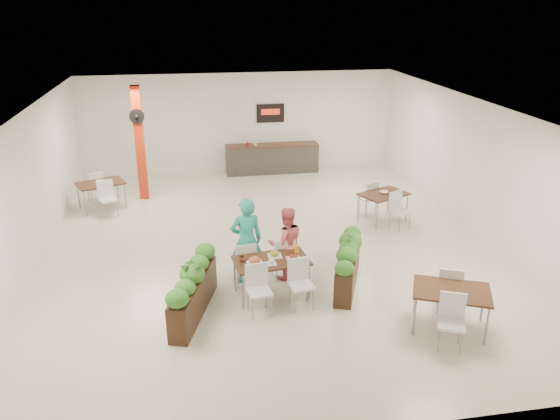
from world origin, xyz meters
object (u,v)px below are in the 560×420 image
at_px(planter_left, 193,288).
at_px(side_table_b, 384,198).
at_px(side_table_a, 101,187).
at_px(red_column, 140,142).
at_px(service_counter, 272,158).
at_px(side_table_c, 451,296).
at_px(diner_man, 246,240).
at_px(diner_woman, 286,243).
at_px(main_table, 271,265).
at_px(planter_right, 348,260).

relative_size(planter_left, side_table_b, 1.25).
relative_size(planter_left, side_table_a, 1.25).
xyz_separation_m(red_column, side_table_a, (-1.07, -0.68, -1.01)).
xyz_separation_m(service_counter, side_table_c, (1.59, -9.55, 0.14)).
bearing_deg(side_table_c, side_table_a, 157.65).
height_order(planter_left, side_table_c, planter_left).
distance_m(planter_left, side_table_a, 6.24).
xyz_separation_m(red_column, side_table_c, (5.58, -7.68, -1.01)).
relative_size(diner_man, diner_woman, 1.16).
bearing_deg(service_counter, side_table_b, -65.31).
relative_size(service_counter, diner_woman, 1.96).
bearing_deg(diner_woman, red_column, -66.67).
xyz_separation_m(red_column, main_table, (2.74, -6.04, -1.01)).
height_order(planter_left, side_table_a, planter_left).
bearing_deg(side_table_a, service_counter, 3.33).
bearing_deg(planter_left, planter_right, 11.40).
relative_size(side_table_b, side_table_c, 1.00).
xyz_separation_m(red_column, side_table_b, (6.14, -2.79, -1.01)).
xyz_separation_m(planter_left, side_table_c, (4.33, -1.21, 0.10)).
relative_size(planter_right, side_table_c, 1.22).
xyz_separation_m(planter_left, side_table_b, (4.88, 3.68, 0.10)).
height_order(diner_woman, side_table_a, diner_woman).
bearing_deg(planter_left, side_table_a, 111.89).
relative_size(diner_man, planter_left, 0.86).
bearing_deg(side_table_a, planter_left, -91.39).
bearing_deg(side_table_b, red_column, 130.68).
height_order(planter_left, planter_right, planter_left).
bearing_deg(service_counter, planter_left, -108.21).
relative_size(planter_left, planter_right, 1.03).
distance_m(planter_right, side_table_c, 2.23).
relative_size(service_counter, main_table, 1.71).
bearing_deg(diner_woman, planter_right, 151.13).
relative_size(diner_man, side_table_a, 1.07).
bearing_deg(side_table_b, diner_man, -170.54).
bearing_deg(side_table_c, planter_left, -171.55).
height_order(main_table, side_table_c, same).
bearing_deg(red_column, side_table_a, -147.74).
distance_m(service_counter, diner_woman, 7.30).
xyz_separation_m(side_table_b, side_table_c, (-0.55, -4.89, 0.00)).
relative_size(service_counter, diner_man, 1.69).
distance_m(diner_man, planter_left, 1.58).
bearing_deg(service_counter, main_table, -99.08).
bearing_deg(service_counter, red_column, -155.00).
distance_m(planter_left, side_table_c, 4.50).
bearing_deg(planter_left, main_table, 16.20).
distance_m(red_column, diner_woman, 6.30).
bearing_deg(side_table_b, planter_left, -167.88).
bearing_deg(planter_left, diner_man, 44.95).
distance_m(diner_woman, planter_right, 1.28).
bearing_deg(red_column, side_table_b, -24.45).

